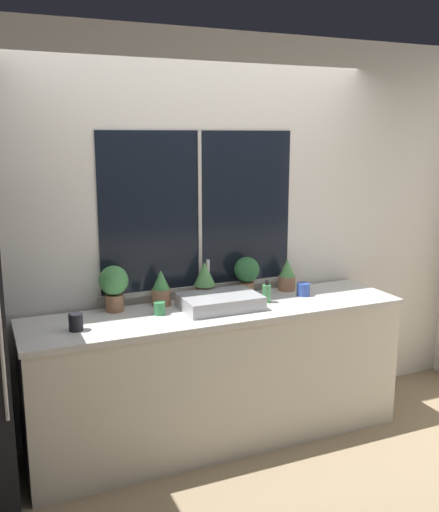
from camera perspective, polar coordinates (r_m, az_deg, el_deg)
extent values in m
plane|color=#937F60|center=(3.85, 1.71, -19.71)|extent=(14.00, 14.00, 0.00)
cube|color=silver|center=(3.94, -2.18, 2.12)|extent=(8.00, 0.06, 2.70)
cube|color=black|center=(3.88, -2.01, 4.63)|extent=(1.38, 0.01, 1.05)
cube|color=#BCB7AD|center=(3.87, -1.97, 4.62)|extent=(0.02, 0.01, 1.05)
cube|color=#BCB7AD|center=(3.98, -1.92, -3.15)|extent=(1.44, 0.04, 0.03)
cube|color=silver|center=(5.80, 15.79, 4.86)|extent=(0.06, 7.00, 2.70)
cube|color=silver|center=(3.88, -0.11, -12.05)|extent=(2.49, 0.58, 0.89)
cube|color=silver|center=(3.72, -0.11, -5.56)|extent=(2.51, 0.61, 0.03)
cylinder|color=silver|center=(3.07, -20.97, -8.26)|extent=(0.02, 0.02, 0.82)
cube|color=#ADADB2|center=(3.71, 0.05, -4.57)|extent=(0.50, 0.35, 0.09)
cylinder|color=#B7B7BC|center=(3.90, -1.15, -4.20)|extent=(0.04, 0.04, 0.03)
cylinder|color=#B7B7BC|center=(3.87, -1.16, -2.20)|extent=(0.02, 0.02, 0.25)
cylinder|color=#9E6B4C|center=(3.72, -10.46, -4.62)|extent=(0.12, 0.12, 0.11)
sphere|color=#478E4C|center=(3.68, -10.54, -2.41)|extent=(0.19, 0.19, 0.19)
cylinder|color=#9E6B4C|center=(3.79, -5.84, -4.12)|extent=(0.13, 0.13, 0.11)
cone|color=#478E4C|center=(3.76, -5.88, -2.37)|extent=(0.12, 0.12, 0.13)
cylinder|color=#9E6B4C|center=(3.89, -1.49, -3.69)|extent=(0.11, 0.11, 0.10)
cone|color=#569951|center=(3.86, -1.50, -1.77)|extent=(0.15, 0.15, 0.16)
cylinder|color=#9E6B4C|center=(4.02, 2.73, -3.26)|extent=(0.10, 0.10, 0.10)
sphere|color=#2D6638|center=(3.98, 2.74, -1.36)|extent=(0.18, 0.18, 0.18)
cylinder|color=#9E6B4C|center=(4.16, 6.75, -2.72)|extent=(0.12, 0.12, 0.10)
cone|color=#569951|center=(4.14, 6.79, -1.18)|extent=(0.11, 0.11, 0.13)
cylinder|color=#519E5B|center=(3.85, 4.73, -3.77)|extent=(0.06, 0.06, 0.12)
cylinder|color=black|center=(3.83, 4.75, -2.66)|extent=(0.03, 0.03, 0.03)
cylinder|color=#3351AD|center=(4.04, 8.37, -3.32)|extent=(0.09, 0.09, 0.09)
cylinder|color=black|center=(3.40, -14.17, -6.42)|extent=(0.08, 0.08, 0.10)
cylinder|color=#38844C|center=(3.61, -6.02, -5.22)|extent=(0.07, 0.07, 0.08)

